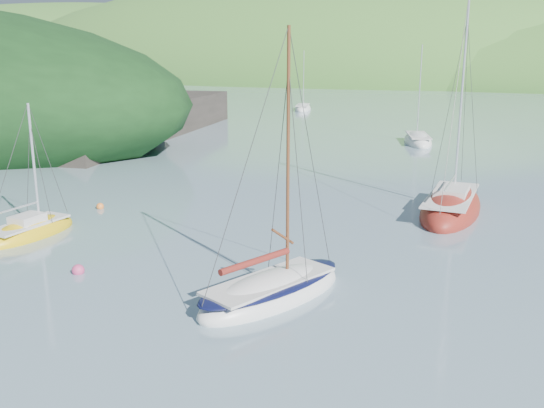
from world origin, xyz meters
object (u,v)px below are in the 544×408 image
at_px(sloop_red, 451,209).
at_px(sailboat_yellow, 30,232).
at_px(daysailer_white, 272,292).
at_px(distant_sloop_a, 418,141).
at_px(distant_sloop_c, 303,109).

relative_size(sloop_red, sailboat_yellow, 1.88).
distance_m(daysailer_white, sloop_red, 15.29).
relative_size(daysailer_white, sloop_red, 0.79).
relative_size(daysailer_white, distant_sloop_a, 1.03).
height_order(daysailer_white, distant_sloop_c, daysailer_white).
bearing_deg(sailboat_yellow, daysailer_white, -7.24).
bearing_deg(distant_sloop_c, sailboat_yellow, -96.91).
height_order(distant_sloop_a, distant_sloop_c, distant_sloop_a).
distance_m(distant_sloop_a, distant_sloop_c, 33.11).
bearing_deg(distant_sloop_a, sloop_red, -93.33).
bearing_deg(daysailer_white, distant_sloop_c, 131.59).
bearing_deg(sailboat_yellow, distant_sloop_c, 100.75).
xyz_separation_m(sloop_red, sailboat_yellow, (-17.95, -12.57, -0.07)).
relative_size(sailboat_yellow, distant_sloop_a, 0.70).
height_order(daysailer_white, sloop_red, sloop_red).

